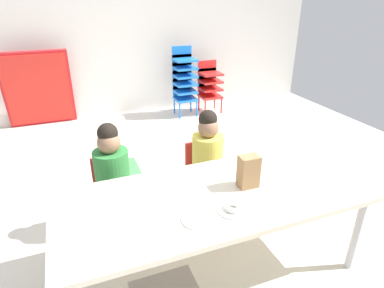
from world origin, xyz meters
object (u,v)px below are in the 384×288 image
(seated_child_near_camera, at_px, (112,169))
(seated_child_middle_seat, at_px, (207,152))
(donut_powdered_on_plate, at_px, (233,207))
(kid_chair_red_stack, at_px, (209,83))
(folded_activity_table, at_px, (38,90))
(paper_plate_center_table, at_px, (197,220))
(paper_plate_near_edge, at_px, (232,210))
(craft_table, at_px, (213,200))
(paper_bag_brown, at_px, (249,171))
(kid_chair_blue_stack, at_px, (184,78))

(seated_child_near_camera, distance_m, seated_child_middle_seat, 0.78)
(donut_powdered_on_plate, bearing_deg, kid_chair_red_stack, 68.10)
(folded_activity_table, bearing_deg, paper_plate_center_table, -74.98)
(seated_child_near_camera, bearing_deg, paper_plate_near_edge, -55.82)
(craft_table, xyz_separation_m, kid_chair_red_stack, (1.34, 3.06, -0.10))
(folded_activity_table, height_order, paper_plate_near_edge, folded_activity_table)
(paper_bag_brown, bearing_deg, seated_child_near_camera, 140.91)
(folded_activity_table, bearing_deg, craft_table, -71.08)
(kid_chair_blue_stack, distance_m, kid_chair_red_stack, 0.44)
(craft_table, height_order, paper_plate_near_edge, paper_plate_near_edge)
(craft_table, xyz_separation_m, paper_plate_near_edge, (0.03, -0.20, 0.05))
(seated_child_middle_seat, relative_size, paper_bag_brown, 4.17)
(kid_chair_red_stack, bearing_deg, folded_activity_table, 174.05)
(paper_bag_brown, height_order, donut_powdered_on_plate, paper_bag_brown)
(kid_chair_blue_stack, height_order, paper_plate_near_edge, kid_chair_blue_stack)
(paper_bag_brown, distance_m, donut_powdered_on_plate, 0.31)
(paper_plate_center_table, distance_m, donut_powdered_on_plate, 0.23)
(craft_table, height_order, kid_chair_red_stack, kid_chair_red_stack)
(kid_chair_red_stack, height_order, paper_plate_near_edge, kid_chair_red_stack)
(kid_chair_red_stack, bearing_deg, seated_child_middle_seat, -114.46)
(folded_activity_table, xyz_separation_m, donut_powdered_on_plate, (1.17, -3.52, 0.09))
(seated_child_middle_seat, distance_m, folded_activity_table, 3.01)
(paper_plate_center_table, bearing_deg, kid_chair_blue_stack, 71.15)
(paper_plate_near_edge, relative_size, paper_plate_center_table, 1.00)
(craft_table, xyz_separation_m, kid_chair_blue_stack, (0.92, 3.06, 0.02))
(seated_child_middle_seat, height_order, paper_plate_near_edge, seated_child_middle_seat)
(craft_table, bearing_deg, kid_chair_blue_stack, 73.22)
(seated_child_near_camera, distance_m, kid_chair_blue_stack, 2.83)
(seated_child_near_camera, distance_m, paper_plate_center_table, 0.92)
(seated_child_near_camera, bearing_deg, kid_chair_red_stack, 52.06)
(kid_chair_red_stack, bearing_deg, paper_plate_center_table, -115.18)
(craft_table, distance_m, kid_chair_blue_stack, 3.20)
(folded_activity_table, distance_m, paper_bag_brown, 3.60)
(paper_bag_brown, bearing_deg, seated_child_middle_seat, 90.44)
(donut_powdered_on_plate, bearing_deg, seated_child_middle_seat, 75.93)
(seated_child_near_camera, xyz_separation_m, paper_bag_brown, (0.79, -0.64, 0.16))
(kid_chair_red_stack, distance_m, paper_bag_brown, 3.26)
(paper_plate_center_table, bearing_deg, seated_child_middle_seat, 62.83)
(seated_child_middle_seat, relative_size, paper_plate_near_edge, 5.10)
(craft_table, relative_size, kid_chair_blue_stack, 1.89)
(paper_bag_brown, relative_size, donut_powdered_on_plate, 2.17)
(paper_plate_near_edge, xyz_separation_m, paper_plate_center_table, (-0.23, -0.01, 0.00))
(craft_table, distance_m, kid_chair_red_stack, 3.35)
(kid_chair_red_stack, relative_size, paper_plate_near_edge, 4.44)
(seated_child_middle_seat, height_order, folded_activity_table, folded_activity_table)
(craft_table, relative_size, paper_plate_center_table, 10.90)
(kid_chair_blue_stack, xyz_separation_m, paper_plate_center_table, (-1.12, -3.27, 0.03))
(paper_plate_center_table, bearing_deg, paper_bag_brown, 25.45)
(kid_chair_red_stack, relative_size, donut_powdered_on_plate, 7.91)
(seated_child_middle_seat, xyz_separation_m, kid_chair_red_stack, (1.10, 2.42, -0.10))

